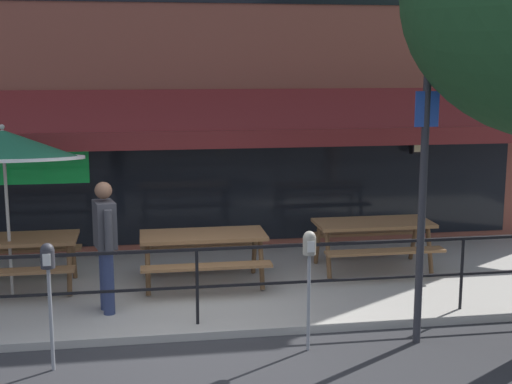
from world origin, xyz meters
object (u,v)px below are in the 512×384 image
object	(u,v)px
picnic_table_right	(373,231)
parking_meter_far	(309,254)
parking_meter_near	(48,268)
picnic_table_centre	(203,244)
picnic_table_left	(12,249)
street_sign_pole	(423,178)
pedestrian_walking	(105,240)
patio_umbrella_left	(3,146)

from	to	relation	value
picnic_table_right	parking_meter_far	bearing A→B (deg)	-121.57
parking_meter_near	picnic_table_centre	bearing A→B (deg)	52.82
picnic_table_left	parking_meter_far	size ratio (longest dim) A/B	1.27
picnic_table_left	street_sign_pole	world-z (taller)	street_sign_pole
parking_meter_near	street_sign_pole	bearing A→B (deg)	1.63
pedestrian_walking	parking_meter_near	distance (m)	1.60
picnic_table_left	picnic_table_right	distance (m)	5.35
picnic_table_right	pedestrian_walking	size ratio (longest dim) A/B	1.05
picnic_table_left	street_sign_pole	xyz separation A→B (m)	(5.02, -2.49, 1.28)
picnic_table_left	picnic_table_centre	size ratio (longest dim) A/B	1.00
picnic_table_centre	parking_meter_far	size ratio (longest dim) A/B	1.27
parking_meter_near	picnic_table_left	bearing A→B (deg)	107.54
pedestrian_walking	parking_meter_near	xyz separation A→B (m)	(-0.52, -1.51, 0.09)
picnic_table_right	picnic_table_left	bearing A→B (deg)	-177.95
patio_umbrella_left	parking_meter_near	bearing A→B (deg)	-71.22
picnic_table_left	picnic_table_right	bearing A→B (deg)	2.05
street_sign_pole	picnic_table_right	bearing A→B (deg)	82.97
picnic_table_centre	patio_umbrella_left	distance (m)	3.05
patio_umbrella_left	parking_meter_far	distance (m)	4.48
parking_meter_far	picnic_table_left	bearing A→B (deg)	145.60
picnic_table_right	parking_meter_near	size ratio (longest dim) A/B	1.27
picnic_table_right	parking_meter_far	xyz separation A→B (m)	(-1.67, -2.71, 0.44)
patio_umbrella_left	street_sign_pole	xyz separation A→B (m)	(5.02, -2.31, -0.20)
picnic_table_right	street_sign_pole	world-z (taller)	street_sign_pole
picnic_table_left	picnic_table_centre	xyz separation A→B (m)	(2.67, -0.17, 0.00)
parking_meter_near	patio_umbrella_left	bearing A→B (deg)	108.78
pedestrian_walking	picnic_table_left	bearing A→B (deg)	140.63
picnic_table_left	patio_umbrella_left	xyz separation A→B (m)	(-0.00, -0.18, 1.47)
pedestrian_walking	parking_meter_near	bearing A→B (deg)	-109.09
street_sign_pole	picnic_table_left	bearing A→B (deg)	153.59
picnic_table_centre	street_sign_pole	bearing A→B (deg)	-44.69
picnic_table_right	parking_meter_near	distance (m)	5.34
picnic_table_centre	pedestrian_walking	xyz separation A→B (m)	(-1.33, -0.93, 0.35)
patio_umbrella_left	parking_meter_far	world-z (taller)	patio_umbrella_left
patio_umbrella_left	picnic_table_centre	bearing A→B (deg)	0.25
picnic_table_left	picnic_table_right	xyz separation A→B (m)	(5.35, 0.19, 0.00)
pedestrian_walking	picnic_table_right	bearing A→B (deg)	17.94
patio_umbrella_left	pedestrian_walking	bearing A→B (deg)	-34.34
parking_meter_near	picnic_table_right	bearing A→B (deg)	31.78
picnic_table_right	patio_umbrella_left	world-z (taller)	patio_umbrella_left
patio_umbrella_left	picnic_table_left	bearing A→B (deg)	90.00
picnic_table_centre	parking_meter_near	bearing A→B (deg)	-127.18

